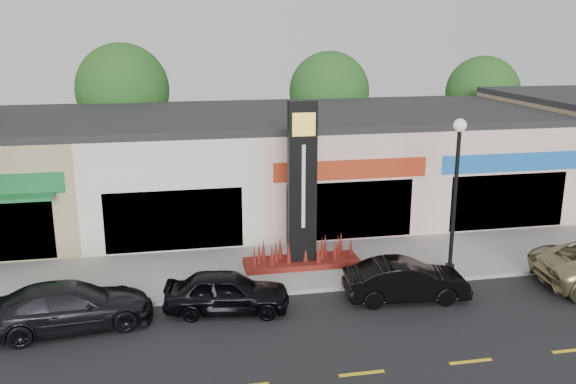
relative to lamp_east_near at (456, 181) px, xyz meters
name	(u,v)px	position (x,y,z in m)	size (l,w,h in m)	color
ground	(232,329)	(-8.00, -2.50, -3.48)	(120.00, 120.00, 0.00)	black
sidewalk	(219,271)	(-8.00, 1.85, -3.40)	(52.00, 4.30, 0.15)	gray
curb	(225,297)	(-8.00, -0.40, -3.40)	(52.00, 0.20, 0.15)	gray
shop_beige	(8,174)	(-16.50, 8.96, -1.08)	(7.00, 10.85, 4.80)	tan
shop_cream	(172,167)	(-9.50, 8.97, -1.08)	(7.00, 10.01, 4.80)	silver
shop_pink_w	(321,161)	(-2.50, 8.97, -1.08)	(7.00, 10.01, 4.80)	beige
shop_pink_e	(457,156)	(4.50, 8.97, -1.08)	(7.00, 10.01, 4.80)	beige
tree_rear_west	(123,90)	(-12.00, 17.00, 1.74)	(5.20, 5.20, 7.83)	#382619
tree_rear_mid	(329,92)	(0.00, 17.00, 1.41)	(4.80, 4.80, 7.29)	#382619
tree_rear_east	(482,93)	(10.00, 17.00, 1.15)	(4.60, 4.60, 6.94)	#382619
lamp_east_near	(456,181)	(0.00, 0.00, 0.00)	(0.44, 0.44, 5.47)	black
pylon_sign	(302,209)	(-5.00, 1.70, -1.20)	(4.20, 1.30, 6.00)	#58170F
car_dark_sedan	(70,306)	(-12.60, -1.48, -2.79)	(4.70, 1.91, 1.36)	black
car_black_sedan	(227,292)	(-8.01, -1.28, -2.82)	(3.85, 1.55, 1.31)	black
car_black_conv	(406,280)	(-2.26, -1.52, -2.82)	(3.98, 1.39, 1.31)	black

